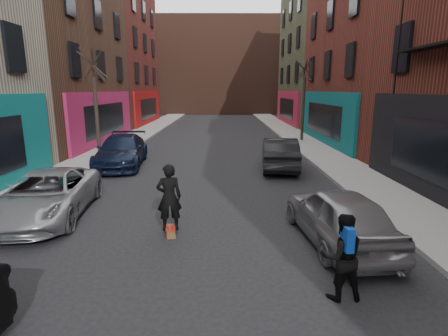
{
  "coord_description": "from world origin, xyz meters",
  "views": [
    {
      "loc": [
        0.54,
        -0.84,
        3.66
      ],
      "look_at": [
        0.57,
        8.31,
        1.6
      ],
      "focal_mm": 28.0,
      "sensor_mm": 36.0,
      "label": 1
    }
  ],
  "objects_px": {
    "tree_left_far": "(95,95)",
    "parked_left_far": "(47,195)",
    "parked_right_far": "(338,215)",
    "parked_right_end": "(279,153)",
    "skateboard": "(170,231)",
    "skateboarder": "(169,197)",
    "tree_right_far": "(304,91)",
    "parked_left_end": "(122,151)",
    "pedestrian": "(342,256)"
  },
  "relations": [
    {
      "from": "parked_left_end",
      "to": "skateboard",
      "type": "relative_size",
      "value": 6.4
    },
    {
      "from": "parked_right_end",
      "to": "skateboarder",
      "type": "relative_size",
      "value": 2.54
    },
    {
      "from": "pedestrian",
      "to": "parked_right_end",
      "type": "bearing_deg",
      "value": -96.52
    },
    {
      "from": "tree_left_far",
      "to": "parked_right_far",
      "type": "xyz_separation_m",
      "value": [
        9.53,
        -10.89,
        -2.69
      ]
    },
    {
      "from": "parked_right_far",
      "to": "skateboarder",
      "type": "bearing_deg",
      "value": -13.7
    },
    {
      "from": "tree_right_far",
      "to": "parked_left_end",
      "type": "bearing_deg",
      "value": -142.62
    },
    {
      "from": "tree_left_far",
      "to": "parked_right_end",
      "type": "xyz_separation_m",
      "value": [
        9.4,
        -2.74,
        -2.65
      ]
    },
    {
      "from": "tree_right_far",
      "to": "parked_right_end",
      "type": "bearing_deg",
      "value": -108.95
    },
    {
      "from": "parked_left_far",
      "to": "parked_left_end",
      "type": "xyz_separation_m",
      "value": [
        0.22,
        6.97,
        0.08
      ]
    },
    {
      "from": "tree_left_far",
      "to": "parked_right_far",
      "type": "bearing_deg",
      "value": -48.8
    },
    {
      "from": "tree_right_far",
      "to": "tree_left_far",
      "type": "bearing_deg",
      "value": -154.18
    },
    {
      "from": "skateboarder",
      "to": "parked_right_end",
      "type": "bearing_deg",
      "value": -130.21
    },
    {
      "from": "parked_left_end",
      "to": "parked_left_far",
      "type": "bearing_deg",
      "value": -97.55
    },
    {
      "from": "tree_left_far",
      "to": "skateboard",
      "type": "xyz_separation_m",
      "value": [
        5.37,
        -10.31,
        -3.33
      ]
    },
    {
      "from": "skateboard",
      "to": "pedestrian",
      "type": "distance_m",
      "value": 4.57
    },
    {
      "from": "skateboard",
      "to": "pedestrian",
      "type": "bearing_deg",
      "value": -52.17
    },
    {
      "from": "skateboarder",
      "to": "pedestrian",
      "type": "distance_m",
      "value": 4.51
    },
    {
      "from": "parked_left_far",
      "to": "parked_left_end",
      "type": "height_order",
      "value": "parked_left_end"
    },
    {
      "from": "parked_left_end",
      "to": "parked_right_end",
      "type": "distance_m",
      "value": 7.61
    },
    {
      "from": "parked_right_far",
      "to": "parked_right_end",
      "type": "xyz_separation_m",
      "value": [
        -0.13,
        8.15,
        0.04
      ]
    },
    {
      "from": "tree_left_far",
      "to": "tree_right_far",
      "type": "bearing_deg",
      "value": 25.82
    },
    {
      "from": "parked_right_far",
      "to": "skateboard",
      "type": "xyz_separation_m",
      "value": [
        -4.16,
        0.57,
        -0.64
      ]
    },
    {
      "from": "skateboarder",
      "to": "parked_left_far",
      "type": "bearing_deg",
      "value": -30.72
    },
    {
      "from": "parked_right_end",
      "to": "skateboarder",
      "type": "xyz_separation_m",
      "value": [
        -4.03,
        -7.57,
        0.24
      ]
    },
    {
      "from": "parked_left_end",
      "to": "skateboarder",
      "type": "xyz_separation_m",
      "value": [
        3.55,
        -8.23,
        0.23
      ]
    },
    {
      "from": "tree_right_far",
      "to": "parked_left_end",
      "type": "height_order",
      "value": "tree_right_far"
    },
    {
      "from": "tree_right_far",
      "to": "parked_left_far",
      "type": "height_order",
      "value": "tree_right_far"
    },
    {
      "from": "tree_left_far",
      "to": "parked_left_far",
      "type": "xyz_separation_m",
      "value": [
        1.6,
        -9.05,
        -2.72
      ]
    },
    {
      "from": "tree_left_far",
      "to": "pedestrian",
      "type": "distance_m",
      "value": 16.1
    },
    {
      "from": "tree_right_far",
      "to": "skateboarder",
      "type": "xyz_separation_m",
      "value": [
        -7.03,
        -16.31,
        -2.56
      ]
    },
    {
      "from": "parked_left_far",
      "to": "skateboard",
      "type": "xyz_separation_m",
      "value": [
        3.77,
        -1.26,
        -0.61
      ]
    },
    {
      "from": "parked_left_end",
      "to": "skateboard",
      "type": "distance_m",
      "value": 8.99
    },
    {
      "from": "tree_left_far",
      "to": "skateboarder",
      "type": "relative_size",
      "value": 3.72
    },
    {
      "from": "parked_right_far",
      "to": "pedestrian",
      "type": "bearing_deg",
      "value": 67.23
    },
    {
      "from": "parked_right_far",
      "to": "parked_right_end",
      "type": "distance_m",
      "value": 8.15
    },
    {
      "from": "parked_left_far",
      "to": "parked_right_far",
      "type": "height_order",
      "value": "parked_right_far"
    },
    {
      "from": "tree_right_far",
      "to": "parked_right_end",
      "type": "relative_size",
      "value": 1.53
    },
    {
      "from": "skateboard",
      "to": "parked_right_end",
      "type": "bearing_deg",
      "value": 49.79
    },
    {
      "from": "parked_left_far",
      "to": "pedestrian",
      "type": "bearing_deg",
      "value": -36.18
    },
    {
      "from": "parked_left_end",
      "to": "pedestrian",
      "type": "distance_m",
      "value": 13.15
    },
    {
      "from": "tree_left_far",
      "to": "parked_left_far",
      "type": "height_order",
      "value": "tree_left_far"
    },
    {
      "from": "pedestrian",
      "to": "skateboarder",
      "type": "bearing_deg",
      "value": -43.37
    },
    {
      "from": "parked_left_end",
      "to": "parked_right_end",
      "type": "xyz_separation_m",
      "value": [
        7.58,
        -0.65,
        -0.01
      ]
    },
    {
      "from": "parked_left_end",
      "to": "pedestrian",
      "type": "relative_size",
      "value": 3.22
    },
    {
      "from": "parked_left_end",
      "to": "tree_left_far",
      "type": "bearing_deg",
      "value": 125.33
    },
    {
      "from": "tree_right_far",
      "to": "parked_left_far",
      "type": "distance_m",
      "value": 18.74
    },
    {
      "from": "tree_right_far",
      "to": "pedestrian",
      "type": "relative_size",
      "value": 4.28
    },
    {
      "from": "parked_right_far",
      "to": "pedestrian",
      "type": "relative_size",
      "value": 2.56
    },
    {
      "from": "tree_right_far",
      "to": "skateboard",
      "type": "distance_m",
      "value": 18.1
    },
    {
      "from": "skateboarder",
      "to": "parked_left_end",
      "type": "bearing_deg",
      "value": -78.84
    }
  ]
}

